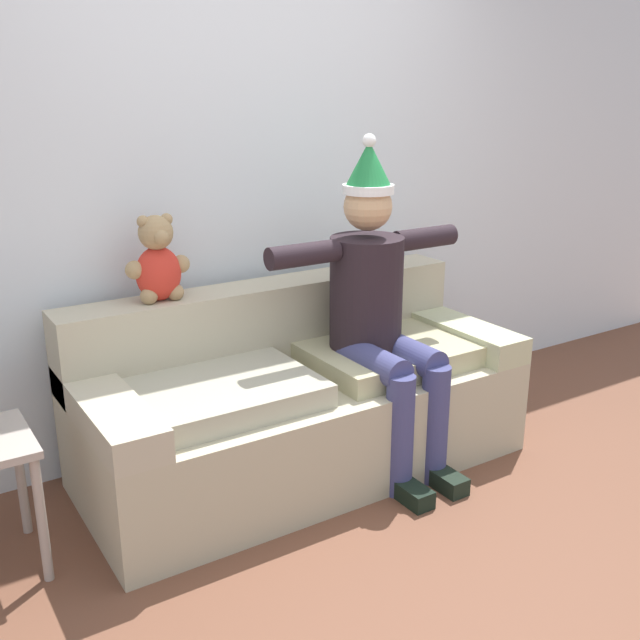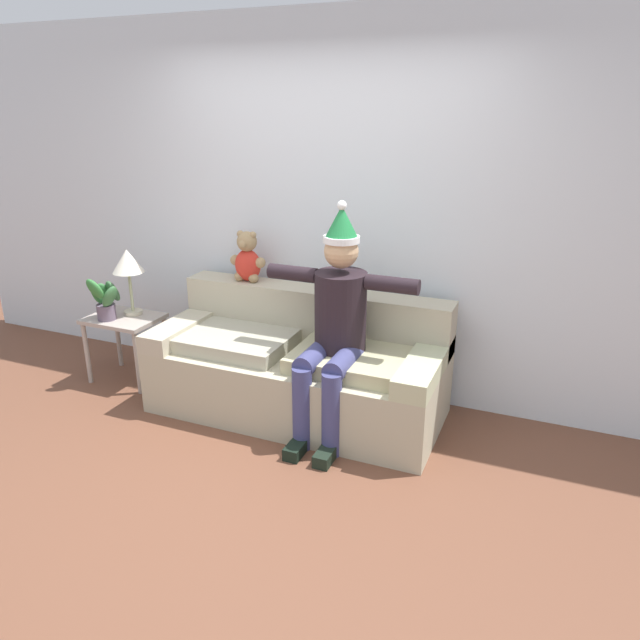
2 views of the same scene
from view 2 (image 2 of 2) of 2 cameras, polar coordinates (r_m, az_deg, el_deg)
The scene contains 8 objects.
ground_plane at distance 3.62m, azimuth -8.97°, elevation -15.55°, with size 10.00×10.00×0.00m, color brown.
back_wall at distance 4.39m, azimuth 0.72°, elevation 10.38°, with size 7.00×0.10×2.70m, color silver.
couch at distance 4.23m, azimuth -1.99°, elevation -4.49°, with size 2.03×0.88×0.83m.
person_seated at distance 3.80m, azimuth 1.47°, elevation -0.09°, with size 1.02×0.77×1.53m.
teddy_bear at distance 4.47m, azimuth -6.99°, elevation 5.86°, with size 0.29×0.17×0.38m.
side_table at distance 4.89m, azimuth -18.26°, elevation -0.67°, with size 0.55×0.42×0.53m.
table_lamp at distance 4.79m, azimuth -17.97°, elevation 5.12°, with size 0.24×0.24×0.52m.
potted_plant at distance 4.80m, azimuth -20.01°, elevation 1.97°, with size 0.27×0.30×0.38m.
Camera 2 is at (1.62, -2.46, 2.10)m, focal length 33.32 mm.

